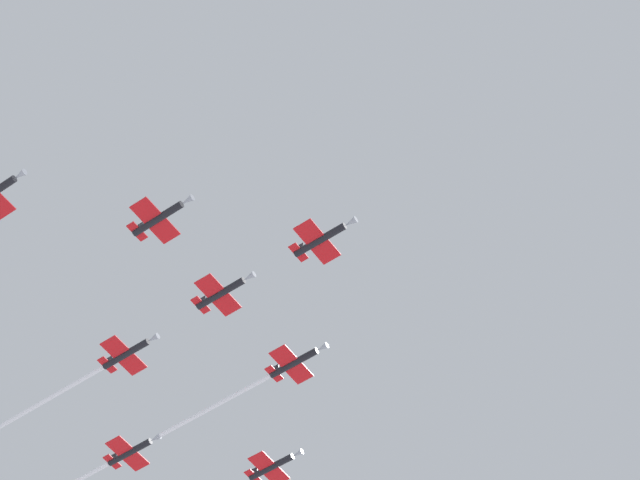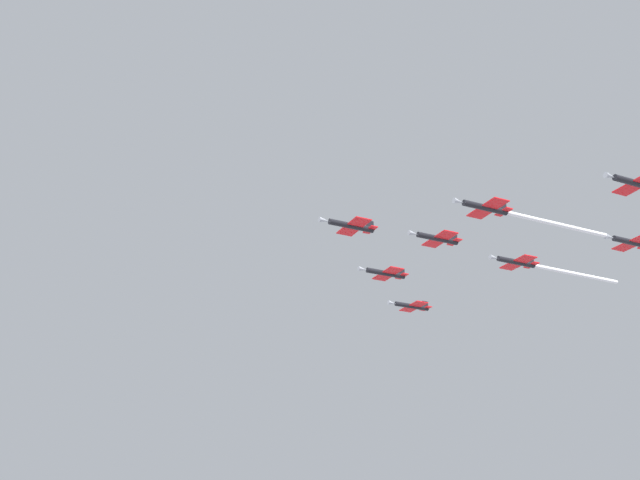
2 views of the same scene
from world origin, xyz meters
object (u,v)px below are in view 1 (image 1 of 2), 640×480
object	(u,v)px
jet_lead	(321,239)
jet_port_outer	(222,293)
jet_port_trail	(95,372)
jet_starboard_inner	(159,218)
jet_starboard_trail	(91,473)
jet_starboard_outer	(272,466)
jet_port_inner	(261,381)

from	to	relation	value
jet_lead	jet_port_outer	xyz separation A→B (m)	(-11.20, 17.51, 1.13)
jet_lead	jet_port_trail	bearing A→B (deg)	-90.00
jet_starboard_inner	jet_lead	bearing A→B (deg)	135.00
jet_port_trail	jet_port_outer	bearing A→B (deg)	90.00
jet_port_trail	jet_starboard_trail	xyz separation A→B (m)	(6.37, 25.10, 0.23)
jet_lead	jet_starboard_trail	bearing A→B (deg)	-105.82
jet_starboard_trail	jet_starboard_inner	bearing A→B (deg)	51.67
jet_starboard_outer	jet_port_outer	bearing A→B (deg)	24.23
jet_port_inner	jet_starboard_inner	xyz separation A→B (m)	(-27.74, -26.78, -0.28)
jet_port_trail	jet_starboard_trail	world-z (taller)	jet_starboard_trail
jet_starboard_inner	jet_port_outer	distance (m)	19.07
jet_port_outer	jet_starboard_trail	xyz separation A→B (m)	(-8.82, 48.86, -1.63)
jet_port_outer	jet_starboard_outer	xyz separation A→B (m)	(22.67, 34.70, -0.94)
jet_port_inner	jet_starboard_trail	world-z (taller)	jet_port_inner
jet_lead	jet_port_inner	distance (m)	32.55
jet_starboard_inner	jet_starboard_trail	bearing A→B (deg)	-128.33
jet_port_outer	jet_port_trail	distance (m)	28.26
jet_lead	jet_starboard_inner	xyz separation A→B (m)	(-26.10, 5.74, -0.60)
jet_port_outer	jet_port_trail	world-z (taller)	jet_port_outer
jet_starboard_inner	jet_port_trail	xyz separation A→B (m)	(-0.30, 35.53, -0.14)
jet_starboard_outer	jet_port_trail	distance (m)	39.43
jet_lead	jet_port_outer	bearing A→B (deg)	-90.00
jet_starboard_trail	jet_port_trail	bearing A→B (deg)	43.15
jet_port_trail	jet_starboard_trail	distance (m)	25.90
jet_starboard_inner	jet_starboard_trail	distance (m)	60.94
jet_lead	jet_port_inner	bearing A→B (deg)	-125.49
jet_starboard_outer	jet_starboard_trail	bearing A→B (deg)	-56.83
jet_lead	jet_starboard_trail	distance (m)	69.33
jet_port_trail	jet_starboard_outer	bearing A→B (deg)	163.50
jet_port_outer	jet_starboard_inner	bearing A→B (deg)	5.71
jet_lead	jet_starboard_outer	bearing A→B (deg)	-135.00
jet_starboard_trail	jet_port_inner	bearing A→B (deg)	90.00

